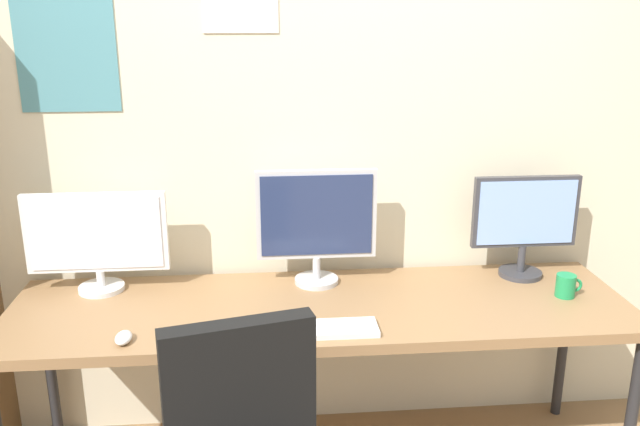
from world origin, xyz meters
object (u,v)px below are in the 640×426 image
object	(u,v)px
monitor_left	(97,238)
monitor_right	(525,220)
desk	(321,315)
computer_mouse	(124,338)
keyboard_main	(327,329)
coffee_mug	(566,286)
monitor_center	(316,222)

from	to	relation	value
monitor_left	monitor_right	world-z (taller)	monitor_right
desk	computer_mouse	size ratio (longest dim) A/B	24.76
keyboard_main	coffee_mug	size ratio (longest dim) A/B	3.36
desk	computer_mouse	world-z (taller)	computer_mouse
desk	monitor_right	world-z (taller)	monitor_right
monitor_right	computer_mouse	bearing A→B (deg)	-163.77
monitor_left	coffee_mug	world-z (taller)	monitor_left
monitor_center	computer_mouse	size ratio (longest dim) A/B	5.06
keyboard_main	computer_mouse	size ratio (longest dim) A/B	3.71
monitor_center	coffee_mug	bearing A→B (deg)	-13.23
computer_mouse	coffee_mug	distance (m)	1.68
keyboard_main	coffee_mug	bearing A→B (deg)	12.59
monitor_right	monitor_center	bearing A→B (deg)	179.99
keyboard_main	monitor_right	bearing A→B (deg)	26.99
monitor_left	monitor_center	xyz separation A→B (m)	(0.87, -0.00, 0.04)
monitor_left	computer_mouse	size ratio (longest dim) A/B	5.74
desk	monitor_center	size ratio (longest dim) A/B	4.89
monitor_center	monitor_left	bearing A→B (deg)	180.00
desk	coffee_mug	world-z (taller)	coffee_mug
keyboard_main	computer_mouse	bearing A→B (deg)	-178.92
monitor_right	coffee_mug	bearing A→B (deg)	-66.97
desk	computer_mouse	distance (m)	0.74
computer_mouse	coffee_mug	size ratio (longest dim) A/B	0.91
computer_mouse	monitor_left	bearing A→B (deg)	110.71
monitor_right	computer_mouse	distance (m)	1.65
monitor_center	computer_mouse	world-z (taller)	monitor_center
monitor_right	coffee_mug	distance (m)	0.32
desk	monitor_center	world-z (taller)	monitor_center
monitor_center	desk	bearing A→B (deg)	-90.00
desk	coffee_mug	bearing A→B (deg)	-0.86
monitor_right	keyboard_main	size ratio (longest dim) A/B	1.24
computer_mouse	keyboard_main	bearing A→B (deg)	1.08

